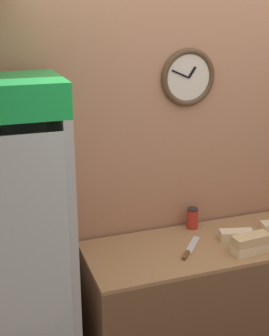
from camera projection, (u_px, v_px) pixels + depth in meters
wall_back at (200, 158)px, 3.34m from camera, size 5.20×0.10×2.70m
prep_counter at (218, 297)px, 3.30m from camera, size 1.86×0.64×0.87m
beverage_cooler at (11, 239)px, 2.72m from camera, size 0.66×0.62×2.03m
sandwich_stack_bottom at (250, 248)px, 3.01m from camera, size 0.26×0.13×0.06m
sandwich_stack_middle at (251, 240)px, 2.99m from camera, size 0.26×0.12×0.06m
sandwich_flat_left at (236, 235)px, 3.18m from camera, size 0.24×0.15×0.06m
chefs_knife at (189, 251)px, 3.02m from camera, size 0.25×0.28×0.02m
condiment_jar at (192, 218)px, 3.33m from camera, size 0.08×0.08×0.15m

